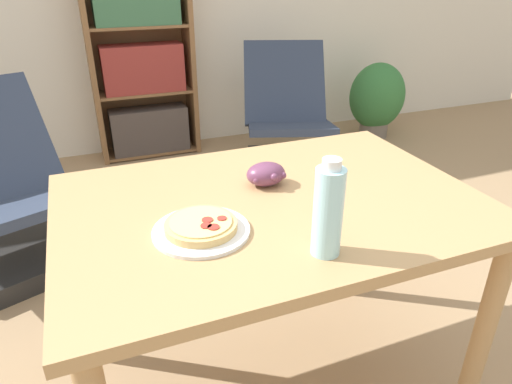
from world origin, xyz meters
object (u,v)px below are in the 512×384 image
at_px(lounge_chair_far, 286,132).
at_px(bookshelf, 142,65).
at_px(drink_bottle, 328,211).
at_px(potted_plant_floor, 377,99).
at_px(grape_bunch, 266,174).
at_px(lounge_chair_near, 10,213).
at_px(pizza_on_plate, 201,228).

relative_size(lounge_chair_far, bookshelf, 0.62).
xyz_separation_m(drink_bottle, potted_plant_floor, (1.90, 2.44, -0.54)).
height_order(drink_bottle, lounge_chair_far, drink_bottle).
relative_size(grape_bunch, lounge_chair_far, 0.14).
relative_size(drink_bottle, lounge_chair_near, 0.26).
xyz_separation_m(pizza_on_plate, grape_bunch, (0.26, 0.20, 0.02)).
height_order(pizza_on_plate, lounge_chair_far, lounge_chair_far).
bearing_deg(pizza_on_plate, bookshelf, 84.60).
distance_m(pizza_on_plate, drink_bottle, 0.33).
height_order(lounge_chair_near, lounge_chair_far, same).
distance_m(drink_bottle, lounge_chair_near, 1.82).
bearing_deg(drink_bottle, potted_plant_floor, 52.07).
bearing_deg(potted_plant_floor, bookshelf, 170.33).
bearing_deg(pizza_on_plate, drink_bottle, -37.74).
distance_m(pizza_on_plate, potted_plant_floor, 3.14).
xyz_separation_m(lounge_chair_far, bookshelf, (-0.88, 0.69, 0.41)).
distance_m(bookshelf, potted_plant_floor, 1.97).
xyz_separation_m(lounge_chair_far, potted_plant_floor, (1.03, 0.36, 0.05)).
bearing_deg(potted_plant_floor, pizza_on_plate, -133.77).
height_order(lounge_chair_far, potted_plant_floor, lounge_chair_far).
bearing_deg(bookshelf, potted_plant_floor, -9.67).
bearing_deg(pizza_on_plate, lounge_chair_far, 59.17).
xyz_separation_m(drink_bottle, bookshelf, (-0.01, 2.77, -0.18)).
xyz_separation_m(drink_bottle, lounge_chair_far, (0.87, 2.08, -0.59)).
bearing_deg(grape_bunch, bookshelf, 90.47).
distance_m(lounge_chair_far, bookshelf, 1.19).
bearing_deg(lounge_chair_near, grape_bunch, -70.17).
xyz_separation_m(pizza_on_plate, potted_plant_floor, (2.15, 2.25, -0.44)).
distance_m(grape_bunch, bookshelf, 2.37).
distance_m(lounge_chair_far, potted_plant_floor, 1.09).
distance_m(pizza_on_plate, bookshelf, 2.59).
xyz_separation_m(pizza_on_plate, lounge_chair_far, (1.12, 1.88, -0.49)).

